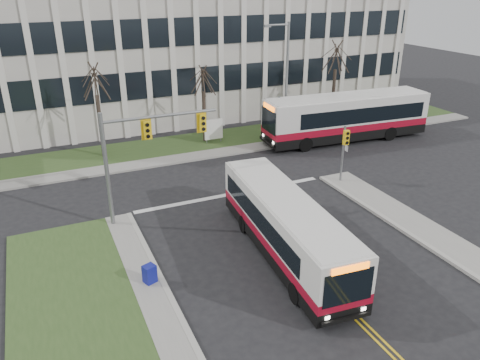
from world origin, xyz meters
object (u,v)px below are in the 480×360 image
at_px(streetlight, 285,76).
at_px(bus_main, 285,228).
at_px(bus_cross, 346,118).
at_px(directory_sign, 214,130).
at_px(newspaper_box_blue, 150,275).

xyz_separation_m(streetlight, bus_main, (-8.38, -15.28, -3.74)).
relative_size(bus_main, bus_cross, 0.80).
relative_size(directory_sign, bus_cross, 0.15).
xyz_separation_m(streetlight, newspaper_box_blue, (-14.83, -14.99, -4.72)).
bearing_deg(newspaper_box_blue, directory_sign, 39.66).
height_order(bus_main, newspaper_box_blue, bus_main).
relative_size(streetlight, directory_sign, 4.60).
relative_size(streetlight, bus_main, 0.84).
bearing_deg(streetlight, newspaper_box_blue, -134.70).
bearing_deg(streetlight, directory_sign, 166.77).
distance_m(streetlight, bus_main, 17.82).
height_order(directory_sign, bus_main, bus_main).
relative_size(bus_main, newspaper_box_blue, 11.46).
bearing_deg(bus_main, newspaper_box_blue, -177.90).
bearing_deg(bus_cross, directory_sign, -105.27).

